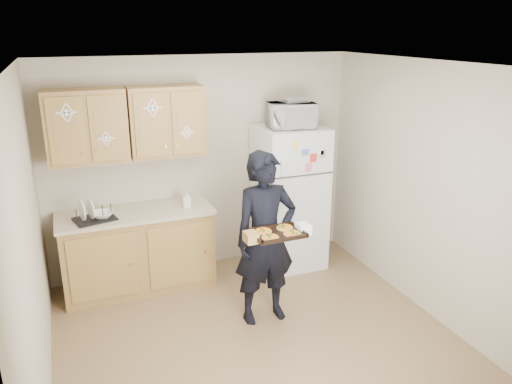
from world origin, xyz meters
TOP-DOWN VIEW (x-y plane):
  - floor at (0.00, 0.00)m, footprint 3.60×3.60m
  - ceiling at (0.00, 0.00)m, footprint 3.60×3.60m
  - wall_back at (0.00, 1.80)m, footprint 3.60×0.04m
  - wall_front at (0.00, -1.80)m, footprint 3.60×0.04m
  - wall_left at (-1.80, 0.00)m, footprint 0.04×3.60m
  - wall_right at (1.80, 0.00)m, footprint 0.04×3.60m
  - refrigerator at (0.95, 1.43)m, footprint 0.75×0.70m
  - base_cabinet at (-0.85, 1.48)m, footprint 1.60×0.60m
  - countertop at (-0.85, 1.48)m, footprint 1.64×0.64m
  - upper_cab_left at (-1.25, 1.61)m, footprint 0.80×0.33m
  - upper_cab_right at (-0.43, 1.61)m, footprint 0.80×0.33m
  - cereal_box at (1.47, 1.67)m, footprint 0.20×0.07m
  - person at (0.22, 0.39)m, footprint 0.63×0.42m
  - baking_tray at (0.21, 0.09)m, footprint 0.46×0.34m
  - pizza_front_left at (0.11, 0.01)m, footprint 0.15×0.15m
  - pizza_front_right at (0.32, 0.02)m, footprint 0.15×0.15m
  - pizza_back_left at (0.10, 0.16)m, footprint 0.15×0.15m
  - pizza_back_right at (0.31, 0.17)m, footprint 0.15×0.15m
  - microwave at (0.93, 1.38)m, footprint 0.55×0.40m
  - foil_pan at (0.99, 1.41)m, footprint 0.31×0.22m
  - dish_rack at (-1.27, 1.38)m, footprint 0.45×0.38m
  - bowl at (-1.19, 1.38)m, footprint 0.26×0.26m
  - soap_bottle at (-0.30, 1.42)m, footprint 0.09×0.09m

SIDE VIEW (x-z plane):
  - floor at x=0.00m, z-range 0.00..0.00m
  - cereal_box at x=1.47m, z-range 0.00..0.32m
  - base_cabinet at x=-0.85m, z-range 0.00..0.86m
  - refrigerator at x=0.95m, z-range 0.00..1.70m
  - person at x=0.22m, z-range 0.00..1.71m
  - countertop at x=-0.85m, z-range 0.86..0.90m
  - bowl at x=-1.19m, z-range 0.92..0.97m
  - dish_rack at x=-1.27m, z-range 0.90..1.06m
  - soap_bottle at x=-0.30m, z-range 0.90..1.09m
  - baking_tray at x=0.21m, z-range 1.01..1.05m
  - pizza_front_left at x=0.11m, z-range 1.04..1.05m
  - pizza_front_right at x=0.32m, z-range 1.04..1.05m
  - pizza_back_left at x=0.10m, z-range 1.04..1.05m
  - pizza_back_right at x=0.31m, z-range 1.04..1.05m
  - wall_back at x=0.00m, z-range 0.00..2.50m
  - wall_front at x=0.00m, z-range 0.00..2.50m
  - wall_left at x=-1.80m, z-range 0.00..2.50m
  - wall_right at x=1.80m, z-range 0.00..2.50m
  - upper_cab_left at x=-1.25m, z-range 1.45..2.20m
  - upper_cab_right at x=-0.43m, z-range 1.45..2.20m
  - microwave at x=0.93m, z-range 1.70..1.98m
  - foil_pan at x=0.99m, z-range 1.98..2.05m
  - ceiling at x=0.00m, z-range 2.50..2.50m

